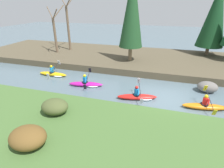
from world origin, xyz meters
The scene contains 14 objects.
ground_plane centered at (0.00, 0.00, 0.00)m, with size 90.00×90.00×0.00m, color slate.
riverbank_near centered at (0.00, -5.76, 0.33)m, with size 44.00×6.76×0.67m.
riverbank_far centered at (0.00, 8.02, 0.32)m, with size 44.00×9.39×0.63m.
conifer_tree_far_left centered at (-3.77, 6.27, 5.53)m, with size 2.30×2.30×8.40m.
conifer_tree_left centered at (4.29, 11.03, 4.97)m, with size 2.89×2.89×7.74m.
bare_tree_upstream centered at (-12.84, 7.05, 3.11)m, with size 2.92×2.89×5.24m.
bare_tree_mid_upstream centered at (-11.98, 8.74, 3.88)m, with size 3.79×3.75×6.90m.
shrub_clump_nearest centered at (-5.69, -4.40, 1.06)m, with size 1.45×1.20×0.78m.
shrub_clump_second centered at (-5.38, -6.78, 1.09)m, with size 1.55×1.29×0.84m.
kayaker_lead centered at (2.38, -0.52, 0.22)m, with size 2.80×2.07×1.20m.
kayaker_middle centered at (-1.79, -0.46, 0.20)m, with size 2.77×2.04×1.20m.
kayaker_trailing centered at (-6.04, 0.43, 0.20)m, with size 2.79×2.06×1.20m.
kayaker_far_back centered at (-9.84, 1.59, 0.20)m, with size 2.78×2.06×1.20m.
boulder_midstream centered at (2.93, 2.10, 0.40)m, with size 1.42×1.11×0.80m.
Camera 1 is at (-0.53, -11.09, 6.02)m, focal length 28.00 mm.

